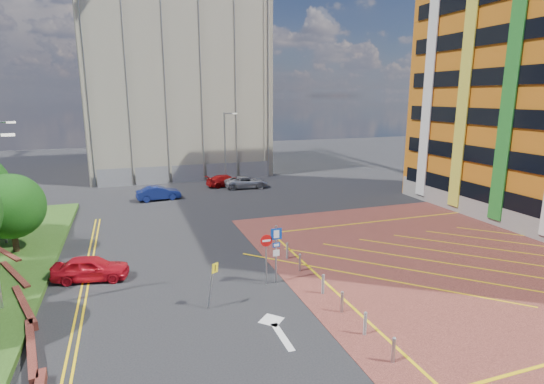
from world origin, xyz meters
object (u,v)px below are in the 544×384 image
lamp_back (226,145)px  sign_cluster (273,249)px  tree_c (10,206)px  car_silver_back (246,182)px  car_red_left (91,268)px  car_blue_back (159,193)px  warning_sign (212,280)px  car_red_back (226,181)px

lamp_back → sign_cluster: size_ratio=2.50×
tree_c → car_silver_back: 24.15m
sign_cluster → car_red_left: size_ratio=0.81×
car_blue_back → car_silver_back: (9.45, 2.53, -0.02)m
sign_cluster → car_silver_back: size_ratio=0.68×
warning_sign → car_silver_back: size_ratio=0.48×
tree_c → car_red_back: 23.74m
sign_cluster → tree_c: bearing=146.8°
warning_sign → tree_c: bearing=134.0°
sign_cluster → car_red_back: 25.51m
tree_c → warning_sign: bearing=-46.0°
car_blue_back → sign_cluster: bearing=-174.2°
sign_cluster → car_silver_back: 24.29m
car_silver_back → warning_sign: bearing=166.1°
lamp_back → tree_c: bearing=-134.3°
tree_c → car_silver_back: bearing=37.7°
car_blue_back → car_red_left: bearing=158.8°
sign_cluster → car_red_back: (3.33, 25.25, -1.32)m
warning_sign → sign_cluster: bearing=24.5°
lamp_back → car_red_left: size_ratio=2.03×
tree_c → car_red_back: (17.13, 16.24, -2.56)m
sign_cluster → car_silver_back: sign_cluster is taller
tree_c → car_red_left: (4.65, -5.35, -2.52)m
car_blue_back → car_silver_back: size_ratio=0.87×
lamp_back → sign_cluster: bearing=-98.0°
car_red_left → lamp_back: bearing=-17.8°
lamp_back → warning_sign: (-7.31, -28.62, -2.93)m
sign_cluster → car_silver_back: (5.21, 23.69, -1.30)m
car_red_back → warning_sign: bearing=157.3°
lamp_back → warning_sign: size_ratio=3.56×
tree_c → car_red_left: bearing=-49.0°
car_red_back → sign_cluster: bearing=164.1°
car_blue_back → car_silver_back: 9.78m
lamp_back → car_blue_back: lamp_back is taller
lamp_back → car_red_back: bearing=-104.5°
lamp_back → car_red_back: (-0.45, -1.76, -3.72)m
car_red_left → car_silver_back: bearing=-24.5°
tree_c → lamp_back: size_ratio=0.61×
tree_c → car_blue_back: size_ratio=1.19×
warning_sign → car_silver_back: (8.74, 25.29, -0.78)m
tree_c → sign_cluster: bearing=-33.2°
car_red_left → car_blue_back: car_blue_back is taller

